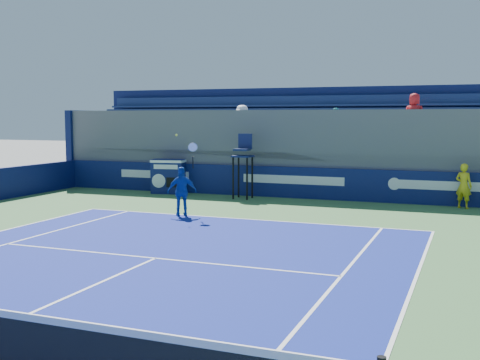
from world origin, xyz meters
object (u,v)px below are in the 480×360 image
at_px(umpire_chair, 243,159).
at_px(match_clock, 168,175).
at_px(ball_person, 464,186).
at_px(tennis_player, 182,191).

bearing_deg(umpire_chair, match_clock, 173.91).
bearing_deg(ball_person, match_clock, 22.67).
bearing_deg(tennis_player, umpire_chair, 86.01).
relative_size(ball_person, umpire_chair, 0.62).
xyz_separation_m(ball_person, tennis_player, (-8.18, -4.90, 0.01)).
xyz_separation_m(ball_person, umpire_chair, (-7.87, -0.41, 0.75)).
bearing_deg(match_clock, ball_person, 0.25).
distance_m(ball_person, match_clock, 11.26).
relative_size(umpire_chair, tennis_player, 0.96).
xyz_separation_m(match_clock, umpire_chair, (3.39, -0.36, 0.79)).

